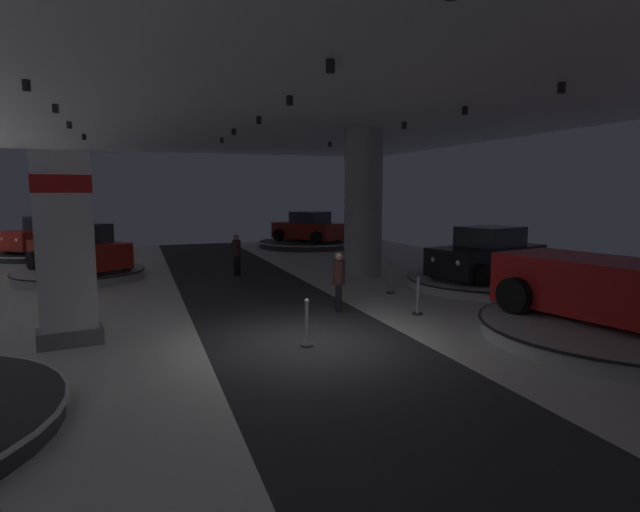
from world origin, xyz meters
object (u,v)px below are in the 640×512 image
at_px(column_right, 363,203).
at_px(visitor_walking_near, 339,278).
at_px(brand_sign_pylon, 65,247).
at_px(display_platform_far_left, 80,274).
at_px(visitor_walking_far, 237,252).
at_px(display_car_deep_left, 50,235).
at_px(pickup_truck_near_right, 640,283).
at_px(display_platform_deep_right, 308,244).
at_px(display_car_mid_right, 487,255).
at_px(display_platform_deep_left, 50,253).
at_px(display_platform_near_right, 620,331).
at_px(display_car_far_left, 79,249).
at_px(display_car_deep_right, 308,228).
at_px(display_platform_mid_right, 486,282).

distance_m(column_right, visitor_walking_near, 6.37).
xyz_separation_m(brand_sign_pylon, display_platform_far_left, (-0.63, 8.84, -1.88)).
height_order(brand_sign_pylon, visitor_walking_far, brand_sign_pylon).
xyz_separation_m(display_car_deep_left, visitor_walking_near, (9.10, -15.85, -0.16)).
bearing_deg(pickup_truck_near_right, visitor_walking_near, 135.18).
bearing_deg(display_platform_deep_right, visitor_walking_far, -123.15).
relative_size(display_platform_deep_right, pickup_truck_near_right, 1.02).
height_order(brand_sign_pylon, display_car_mid_right, brand_sign_pylon).
relative_size(display_platform_deep_left, display_platform_near_right, 0.95).
bearing_deg(display_car_far_left, brand_sign_pylon, -86.03).
height_order(column_right, display_car_deep_right, column_right).
height_order(display_platform_mid_right, display_platform_far_left, display_platform_far_left).
bearing_deg(pickup_truck_near_right, column_right, 99.94).
bearing_deg(display_car_deep_right, display_platform_deep_right, 121.03).
xyz_separation_m(brand_sign_pylon, display_car_deep_left, (-2.68, 16.76, -1.01)).
xyz_separation_m(display_platform_mid_right, display_car_far_left, (-13.03, 6.26, 0.93)).
bearing_deg(visitor_walking_far, display_platform_near_right, -61.10).
relative_size(column_right, display_car_deep_left, 1.28).
xyz_separation_m(display_car_deep_right, visitor_walking_far, (-5.83, -8.88, -0.20)).
distance_m(column_right, display_platform_deep_left, 16.35).
xyz_separation_m(display_platform_deep_right, display_platform_far_left, (-11.40, -7.80, -0.00)).
xyz_separation_m(display_platform_mid_right, display_platform_deep_right, (-1.64, 14.09, 0.01)).
bearing_deg(display_platform_deep_right, visitor_walking_near, -105.46).
distance_m(brand_sign_pylon, visitor_walking_near, 6.59).
height_order(column_right, brand_sign_pylon, column_right).
distance_m(display_car_far_left, visitor_walking_near, 10.58).
distance_m(display_platform_deep_left, display_car_deep_left, 0.90).
xyz_separation_m(brand_sign_pylon, display_car_mid_right, (12.44, 2.56, -0.98)).
xyz_separation_m(display_car_deep_left, display_platform_near_right, (13.89, -20.36, -0.87)).
relative_size(display_platform_far_left, display_car_far_left, 1.00).
bearing_deg(brand_sign_pylon, display_platform_deep_left, 99.15).
distance_m(display_car_mid_right, display_car_far_left, 14.47).
xyz_separation_m(display_car_deep_left, display_car_far_left, (2.06, -7.95, 0.04)).
xyz_separation_m(column_right, visitor_walking_near, (-3.09, -5.26, -1.84)).
relative_size(display_platform_deep_left, pickup_truck_near_right, 1.00).
bearing_deg(visitor_walking_near, display_platform_far_left, 131.67).
relative_size(display_platform_mid_right, display_platform_near_right, 0.89).
height_order(display_platform_deep_left, display_car_deep_left, display_car_deep_left).
bearing_deg(visitor_walking_far, display_car_far_left, 169.03).
distance_m(display_platform_deep_left, visitor_walking_far, 11.84).
bearing_deg(display_platform_deep_left, display_car_mid_right, -43.11).
relative_size(display_car_mid_right, display_platform_far_left, 1.00).
xyz_separation_m(column_right, display_platform_far_left, (-10.14, 2.66, -2.56)).
bearing_deg(display_platform_deep_right, display_platform_mid_right, -83.36).
xyz_separation_m(pickup_truck_near_right, display_car_far_left, (-11.89, 12.72, -0.19)).
height_order(display_car_deep_left, display_car_mid_right, display_car_mid_right).
xyz_separation_m(display_car_deep_left, pickup_truck_near_right, (13.96, -20.67, 0.23)).
relative_size(brand_sign_pylon, display_car_deep_right, 0.89).
xyz_separation_m(display_platform_deep_left, display_platform_deep_right, (13.47, -0.10, 0.02)).
relative_size(pickup_truck_near_right, visitor_walking_near, 3.54).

